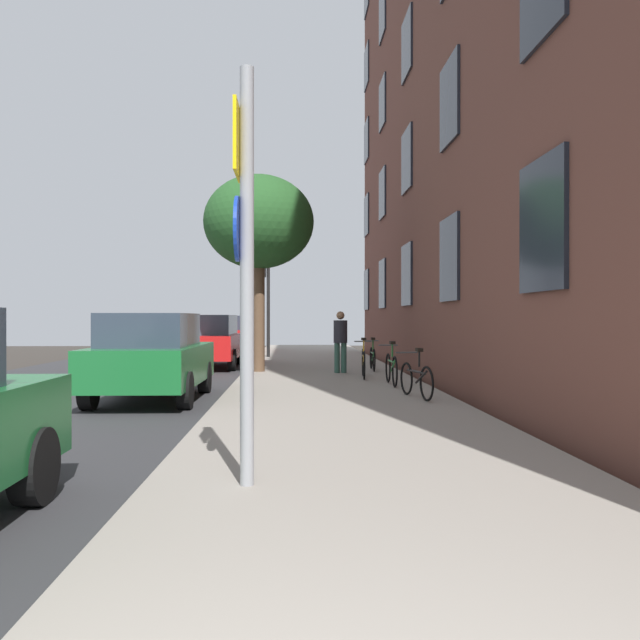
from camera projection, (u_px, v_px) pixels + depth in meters
ground_plane at (180, 382)px, 16.22m from camera, size 41.80×41.80×0.00m
road_asphalt at (91, 382)px, 16.13m from camera, size 7.00×38.00×0.01m
sidewalk at (325, 379)px, 16.36m from camera, size 4.20×38.00×0.12m
sign_post at (244, 250)px, 5.77m from camera, size 0.15×0.60×3.57m
traffic_light at (266, 286)px, 24.63m from camera, size 0.43×0.24×3.76m
tree_near at (259, 223)px, 17.96m from camera, size 2.93×2.93×5.22m
bicycle_0 at (416, 379)px, 12.02m from camera, size 0.46×1.59×0.90m
bicycle_1 at (391, 368)px, 14.36m from camera, size 0.42×1.67×0.93m
bicycle_2 at (364, 362)px, 16.05m from camera, size 0.42×1.69×0.96m
bicycle_3 at (373, 357)px, 18.36m from camera, size 0.42×1.60×0.89m
pedestrian_0 at (340, 338)px, 17.50m from camera, size 0.45×0.45×1.59m
car_1 at (152, 356)px, 12.50m from camera, size 1.82×3.97×1.62m
car_2 at (209, 341)px, 20.82m from camera, size 1.94×4.44×1.62m
car_3 at (232, 334)px, 29.15m from camera, size 1.97×4.11×1.62m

